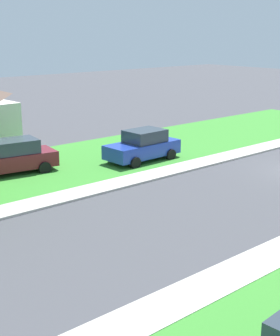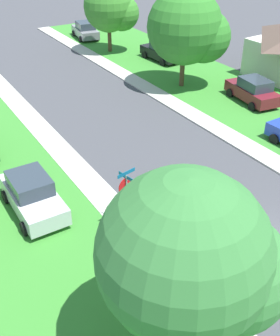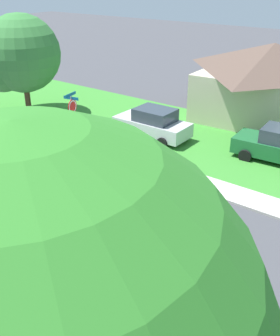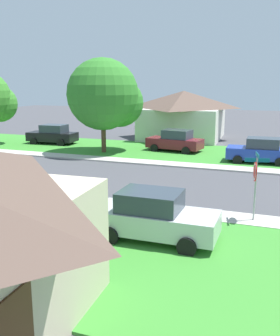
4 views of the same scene
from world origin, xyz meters
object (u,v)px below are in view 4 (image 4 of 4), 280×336
object	(u,v)px
car_maroon_far_down_street	(175,141)
house_right_setback	(183,114)
car_blue_near_corner	(260,151)
car_black_across_road	(53,135)
tree_across_left	(107,97)
car_silver_kerbside_mid	(154,216)
stop_sign_far_corner	(255,176)

from	to	relation	value
car_maroon_far_down_street	house_right_setback	distance (m)	7.92
car_blue_near_corner	house_right_setback	bearing A→B (deg)	38.09
car_black_across_road	tree_across_left	distance (m)	7.45
car_blue_near_corner	house_right_setback	size ratio (longest dim) A/B	0.46
car_silver_kerbside_mid	stop_sign_far_corner	bearing A→B (deg)	-45.33
car_silver_kerbside_mid	house_right_setback	world-z (taller)	house_right_setback
car_maroon_far_down_street	tree_across_left	distance (m)	6.34
car_silver_kerbside_mid	house_right_setback	xyz separation A→B (m)	(25.05, 5.28, 1.50)
tree_across_left	stop_sign_far_corner	bearing A→B (deg)	-135.66
car_black_across_road	car_silver_kerbside_mid	world-z (taller)	same
car_black_across_road	tree_across_left	world-z (taller)	tree_across_left
stop_sign_far_corner	house_right_setback	world-z (taller)	house_right_setback
car_black_across_road	house_right_setback	size ratio (longest dim) A/B	0.47
tree_across_left	house_right_setback	xyz separation A→B (m)	(9.76, -3.57, -1.96)
house_right_setback	car_silver_kerbside_mid	bearing A→B (deg)	-168.10
stop_sign_far_corner	car_black_across_road	bearing A→B (deg)	52.03
stop_sign_far_corner	car_maroon_far_down_street	bearing A→B (deg)	26.27
car_maroon_far_down_street	tree_across_left	bearing A→B (deg)	113.18
car_silver_kerbside_mid	car_maroon_far_down_street	world-z (taller)	same
car_silver_kerbside_mid	car_blue_near_corner	bearing A→B (deg)	-9.90
car_blue_near_corner	car_silver_kerbside_mid	bearing A→B (deg)	170.10
car_black_across_road	car_silver_kerbside_mid	bearing A→B (deg)	-138.79
car_blue_near_corner	house_right_setback	world-z (taller)	house_right_setback
car_silver_kerbside_mid	house_right_setback	distance (m)	25.64
tree_across_left	house_right_setback	size ratio (longest dim) A/B	0.77
house_right_setback	car_blue_near_corner	bearing A→B (deg)	-141.91
car_silver_kerbside_mid	car_maroon_far_down_street	xyz separation A→B (m)	(17.38, 3.97, 0.00)
stop_sign_far_corner	car_black_across_road	size ratio (longest dim) A/B	0.63
car_black_across_road	car_maroon_far_down_street	size ratio (longest dim) A/B	0.97
stop_sign_far_corner	car_silver_kerbside_mid	distance (m)	4.47
house_right_setback	tree_across_left	bearing A→B (deg)	159.89
car_blue_near_corner	house_right_setback	distance (m)	12.89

